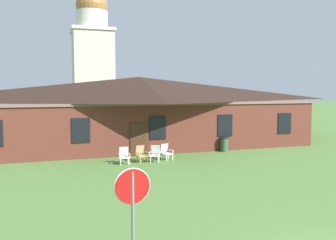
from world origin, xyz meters
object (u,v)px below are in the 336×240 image
(lawn_chair_near_door, at_px, (141,153))
(lawn_chair_left_end, at_px, (155,153))
(lawn_chair_middle, at_px, (166,152))
(trash_bin, at_px, (224,144))
(stop_sign, at_px, (133,201))
(lawn_chair_by_porch, at_px, (124,155))

(lawn_chair_near_door, height_order, lawn_chair_left_end, same)
(lawn_chair_middle, bearing_deg, trash_bin, 17.42)
(stop_sign, bearing_deg, lawn_chair_left_end, 71.69)
(lawn_chair_near_door, height_order, trash_bin, trash_bin)
(lawn_chair_near_door, bearing_deg, stop_sign, -104.75)
(lawn_chair_by_porch, relative_size, lawn_chair_left_end, 1.00)
(lawn_chair_by_porch, relative_size, lawn_chair_near_door, 1.00)
(lawn_chair_near_door, xyz_separation_m, lawn_chair_middle, (1.56, 0.15, 0.00))
(stop_sign, distance_m, lawn_chair_by_porch, 12.65)
(lawn_chair_middle, bearing_deg, stop_sign, -110.94)
(lawn_chair_near_door, bearing_deg, trash_bin, 14.51)
(trash_bin, bearing_deg, lawn_chair_near_door, -165.49)
(lawn_chair_left_end, relative_size, trash_bin, 0.98)
(stop_sign, xyz_separation_m, lawn_chair_left_end, (4.10, 12.40, -1.32))
(stop_sign, distance_m, trash_bin, 17.17)
(lawn_chair_middle, distance_m, trash_bin, 4.87)
(lawn_chair_by_porch, relative_size, lawn_chair_middle, 1.00)
(lawn_chair_left_end, height_order, lawn_chair_middle, same)
(lawn_chair_near_door, distance_m, lawn_chair_middle, 1.57)
(lawn_chair_middle, xyz_separation_m, trash_bin, (4.64, 1.46, -0.00))
(lawn_chair_by_porch, distance_m, lawn_chair_left_end, 1.83)
(lawn_chair_near_door, relative_size, lawn_chair_middle, 1.00)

